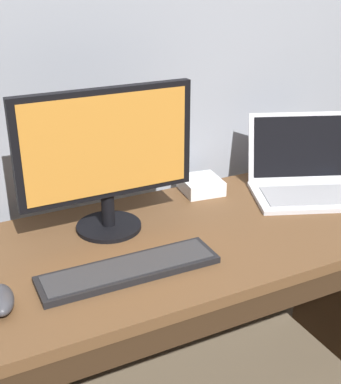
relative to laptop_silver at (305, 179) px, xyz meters
The scene contains 6 objects.
desk 0.54m from the laptop_silver, 168.76° to the right, with size 1.40×0.62×0.73m.
laptop_silver is the anchor object (origin of this frame).
external_monitor 0.70m from the laptop_silver, behind, with size 0.50×0.19×0.41m.
wired_keyboard 0.74m from the laptop_silver, 164.69° to the right, with size 0.46×0.13×0.02m.
computer_mouse 1.05m from the laptop_silver, 168.93° to the right, with size 0.06×0.12×0.04m, color #38383D.
external_drive_box 0.35m from the laptop_silver, 152.72° to the left, with size 0.13×0.13×0.05m, color silver.
Camera 1 is at (-0.67, -1.15, 1.44)m, focal length 48.77 mm.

